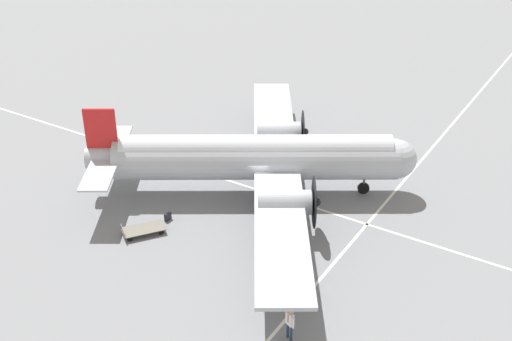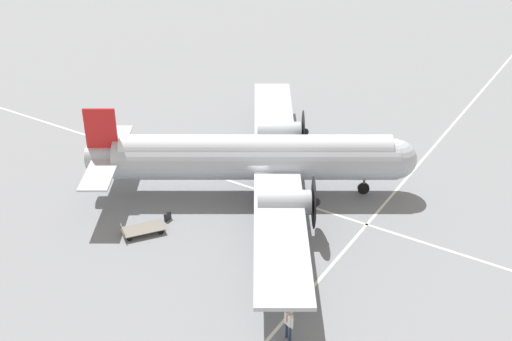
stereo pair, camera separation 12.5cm
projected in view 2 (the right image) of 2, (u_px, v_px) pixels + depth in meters
The scene contains 7 objects.
ground_plane at pixel (256, 193), 38.15m from camera, with size 300.00×300.00×0.00m, color slate.
apron_line_eastwest at pixel (364, 228), 34.91m from camera, with size 120.00×0.16×0.01m.
apron_line_northsouth at pixel (260, 190), 38.46m from camera, with size 0.16×120.00×0.01m.
airliner_main at pixel (262, 157), 36.99m from camera, with size 22.78×18.92×5.47m.
crew_foreground at pixel (289, 320), 26.95m from camera, with size 0.37×0.54×1.70m.
suitcase_near_door at pixel (168, 216), 35.52m from camera, with size 0.46×0.15×0.52m.
baggage_cart at pixel (143, 229), 34.34m from camera, with size 2.46×2.21×0.56m.
Camera 2 is at (27.77, 17.47, 19.53)m, focal length 45.00 mm.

